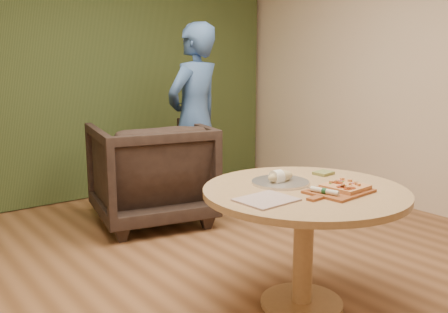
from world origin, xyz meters
name	(u,v)px	position (x,y,z in m)	size (l,w,h in m)	color
room_shell	(261,77)	(0.00, 0.00, 1.40)	(5.04, 6.04, 2.84)	#905D39
curtain	(79,69)	(0.00, 2.90, 1.40)	(4.80, 0.14, 2.78)	#2C3A1A
pedestal_table	(304,211)	(0.12, -0.27, 0.61)	(1.22, 1.22, 0.75)	tan
pizza_paddle	(338,192)	(0.21, -0.45, 0.76)	(0.46, 0.31, 0.01)	brown
flatbread_pizza	(345,186)	(0.27, -0.45, 0.78)	(0.24, 0.24, 0.04)	tan
cutlery_roll	(324,191)	(0.09, -0.45, 0.78)	(0.07, 0.20, 0.03)	silver
newspaper	(266,200)	(-0.23, -0.32, 0.76)	(0.30, 0.25, 0.01)	beige
serving_tray	(280,182)	(0.09, -0.09, 0.76)	(0.36, 0.36, 0.02)	silver
bread_roll	(279,177)	(0.08, -0.09, 0.79)	(0.19, 0.09, 0.09)	tan
green_packet	(323,173)	(0.49, -0.09, 0.76)	(0.12, 0.10, 0.02)	#58602B
armchair	(151,168)	(0.18, 1.73, 0.52)	(1.00, 0.94, 1.03)	black
person_standing	(195,120)	(0.69, 1.75, 0.92)	(0.67, 0.44, 1.84)	#324F80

